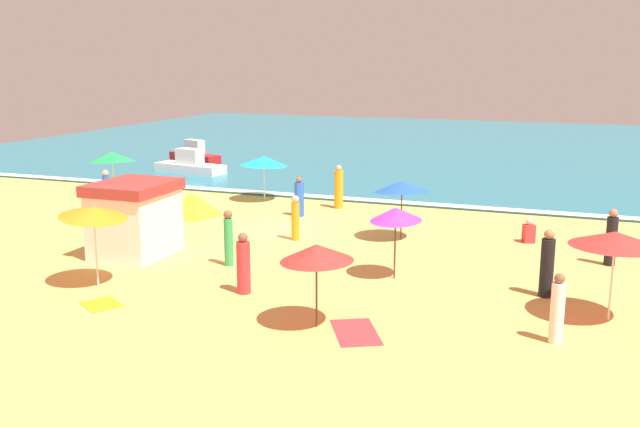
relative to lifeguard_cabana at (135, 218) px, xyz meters
name	(u,v)px	position (x,y,z in m)	size (l,w,h in m)	color
ground_plane	(280,230)	(3.07, 4.83, -1.25)	(60.00, 60.00, 0.00)	#E0A856
ocean_water	(430,145)	(3.07, 32.83, -1.20)	(60.00, 44.00, 0.10)	teal
wave_breaker_foam	(334,197)	(3.07, 11.13, -1.14)	(57.00, 0.70, 0.01)	white
lifeguard_cabana	(135,218)	(0.00, 0.00, 0.00)	(2.29, 2.72, 2.45)	white
beach_umbrella_0	(112,157)	(-7.25, 8.81, 0.53)	(3.09, 3.10, 2.14)	silver
beach_umbrella_1	(93,212)	(0.88, -3.18, 0.91)	(2.29, 2.27, 2.42)	silver
beach_umbrella_2	(316,253)	(7.84, -4.00, 0.61)	(2.20, 2.19, 2.10)	#4C3823
beach_umbrella_3	(396,214)	(8.63, 0.46, 0.69)	(2.05, 2.06, 2.19)	#4C3823
beach_umbrella_4	(615,239)	(14.48, -1.08, 0.83)	(2.31, 2.31, 2.29)	silver
beach_umbrella_5	(264,161)	(0.16, 9.81, 0.58)	(2.97, 2.97, 2.08)	silver
beach_umbrella_6	(402,187)	(7.71, 4.97, 0.68)	(2.77, 2.77, 2.20)	#4C3823
beach_tent	(192,205)	(-1.17, 5.67, -0.73)	(2.33, 2.30, 1.03)	yellow
beachgoer_0	(243,265)	(5.07, -2.30, -0.44)	(0.49, 0.49, 1.72)	red
beachgoer_1	(339,188)	(3.86, 9.41, -0.37)	(0.46, 0.46, 1.88)	orange
beachgoer_2	(557,310)	(13.31, -3.03, -0.47)	(0.40, 0.40, 1.65)	white
beachgoer_3	(529,232)	(12.03, 6.17, -0.86)	(0.49, 0.49, 0.88)	red
beachgoer_4	(611,238)	(14.63, 4.12, -0.39)	(0.38, 0.38, 1.80)	black
beachgoer_5	(228,238)	(3.44, -0.04, -0.36)	(0.30, 0.30, 1.77)	green
beachgoer_6	(107,193)	(-4.60, 4.73, -0.31)	(0.30, 0.30, 1.90)	blue
beachgoer_7	(299,198)	(2.85, 7.34, -0.50)	(0.55, 0.55, 1.63)	blue
beachgoer_8	(295,218)	(4.19, 3.64, -0.44)	(0.39, 0.39, 1.62)	orange
beachgoer_9	(547,265)	(12.91, 0.28, -0.36)	(0.50, 0.50, 1.88)	black
beach_towel_2	(102,304)	(1.95, -4.46, -1.24)	(1.34, 1.29, 0.01)	orange
beach_towel_3	(356,332)	(8.84, -4.02, -1.24)	(1.68, 2.00, 0.01)	red
small_boat_0	(195,155)	(-8.57, 18.73, -0.70)	(3.92, 2.34, 1.39)	red
small_boat_1	(190,165)	(-6.84, 15.20, -0.72)	(4.31, 2.03, 1.34)	white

